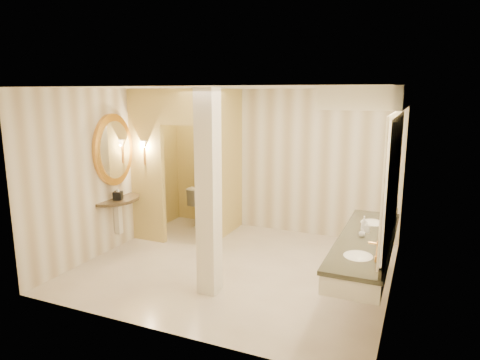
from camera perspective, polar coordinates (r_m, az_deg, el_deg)
The scene contains 16 objects.
floor at distance 6.73m, azimuth -0.57°, elevation -11.45°, with size 4.50×4.50×0.00m, color silver.
ceiling at distance 6.19m, azimuth -0.62°, elevation 12.20°, with size 4.50×4.50×0.00m, color silver.
wall_back at distance 8.16m, azimuth 5.12°, elevation 2.51°, with size 4.50×0.02×2.70m, color silver.
wall_front at distance 4.62m, azimuth -10.74°, elevation -4.79°, with size 4.50×0.02×2.70m, color silver.
wall_left at distance 7.51m, azimuth -16.50°, elevation 1.27°, with size 0.02×4.00×2.70m, color silver.
wall_right at distance 5.81m, azimuth 20.16°, elevation -1.92°, with size 0.02×4.00×2.70m, color silver.
toilet_closet at distance 7.66m, azimuth -5.32°, elevation 2.17°, with size 1.50×1.55×2.70m.
wall_sconce at distance 7.59m, azimuth -12.70°, elevation 4.49°, with size 0.14×0.14×0.42m.
vanity at distance 5.38m, azimuth 17.23°, elevation 0.28°, with size 0.75×2.66×2.09m.
console_shelf at distance 7.47m, azimuth -16.39°, elevation 1.12°, with size 0.92×0.92×1.91m.
pillar at distance 5.52m, azimuth -4.22°, elevation -1.90°, with size 0.26×0.26×2.70m, color white.
tissue_box at distance 7.42m, azimuth -15.96°, elevation -2.02°, with size 0.14×0.14×0.14m, color black.
toilet at distance 8.67m, azimuth -4.42°, elevation -3.30°, with size 0.46×0.80×0.82m, color white.
soap_bottle_a at distance 5.74m, azimuth 16.59°, elevation -6.01°, with size 0.06×0.07×0.14m, color beige.
soap_bottle_b at distance 5.56m, azimuth 15.97°, elevation -6.77°, with size 0.08×0.08×0.10m, color silver.
soap_bottle_c at distance 5.77m, azimuth 16.20°, elevation -5.61°, with size 0.08×0.08×0.20m, color #C6B28C.
Camera 1 is at (2.51, -5.66, 2.64)m, focal length 32.00 mm.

